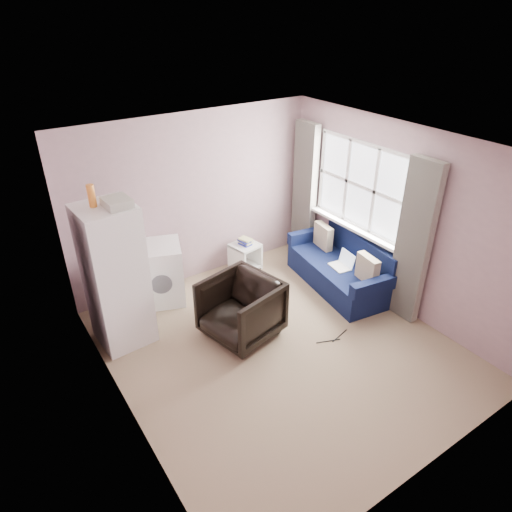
{
  "coord_description": "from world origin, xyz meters",
  "views": [
    {
      "loc": [
        -2.69,
        -3.48,
        3.78
      ],
      "look_at": [
        0.05,
        0.6,
        1.0
      ],
      "focal_mm": 32.0,
      "sensor_mm": 36.0,
      "label": 1
    }
  ],
  "objects_px": {
    "washing_machine": "(160,272)",
    "side_table": "(245,255)",
    "armchair": "(241,307)",
    "sofa": "(343,268)",
    "fridge": "(116,276)"
  },
  "relations": [
    {
      "from": "washing_machine",
      "to": "side_table",
      "type": "relative_size",
      "value": 1.59
    },
    {
      "from": "sofa",
      "to": "armchair",
      "type": "bearing_deg",
      "value": -167.1
    },
    {
      "from": "armchair",
      "to": "fridge",
      "type": "xyz_separation_m",
      "value": [
        -1.26,
        0.77,
        0.49
      ]
    },
    {
      "from": "armchair",
      "to": "side_table",
      "type": "xyz_separation_m",
      "value": [
        0.93,
        1.35,
        -0.18
      ]
    },
    {
      "from": "side_table",
      "to": "sofa",
      "type": "height_order",
      "value": "sofa"
    },
    {
      "from": "fridge",
      "to": "sofa",
      "type": "bearing_deg",
      "value": -14.75
    },
    {
      "from": "armchair",
      "to": "sofa",
      "type": "distance_m",
      "value": 1.9
    },
    {
      "from": "side_table",
      "to": "sofa",
      "type": "relative_size",
      "value": 0.29
    },
    {
      "from": "washing_machine",
      "to": "fridge",
      "type": "bearing_deg",
      "value": -123.92
    },
    {
      "from": "armchair",
      "to": "side_table",
      "type": "bearing_deg",
      "value": 132.94
    },
    {
      "from": "armchair",
      "to": "washing_machine",
      "type": "xyz_separation_m",
      "value": [
        -0.51,
        1.31,
        0.02
      ]
    },
    {
      "from": "washing_machine",
      "to": "side_table",
      "type": "distance_m",
      "value": 1.45
    },
    {
      "from": "washing_machine",
      "to": "side_table",
      "type": "height_order",
      "value": "washing_machine"
    },
    {
      "from": "armchair",
      "to": "side_table",
      "type": "height_order",
      "value": "armchair"
    },
    {
      "from": "sofa",
      "to": "washing_machine",
      "type": "bearing_deg",
      "value": 162.58
    }
  ]
}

